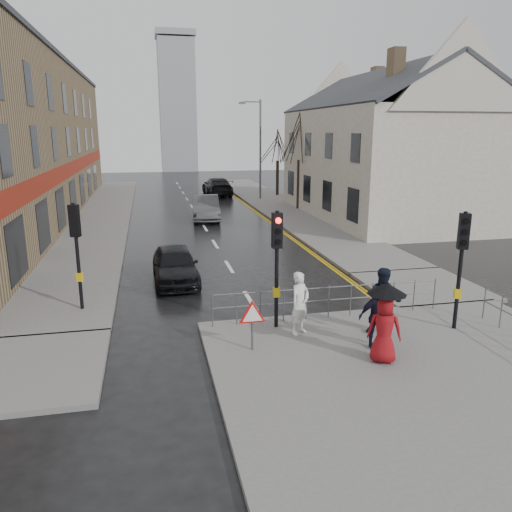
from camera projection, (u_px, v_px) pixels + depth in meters
name	position (u px, v px, depth m)	size (l,w,h in m)	color
ground	(271.00, 334.00, 14.32)	(120.00, 120.00, 0.00)	black
near_pavement	(432.00, 379.00, 11.60)	(10.00, 9.00, 0.14)	#605E5B
left_pavement	(101.00, 214.00, 34.76)	(4.00, 44.00, 0.14)	#605E5B
right_pavement	(275.00, 204.00, 39.33)	(4.00, 40.00, 0.14)	#605E5B
pavement_bridge_right	(422.00, 286.00, 18.48)	(4.00, 4.20, 0.14)	#605E5B
pavement_stub_left	(20.00, 370.00, 12.02)	(4.00, 4.20, 0.14)	#605E5B
building_left_terrace	(4.00, 142.00, 31.48)	(8.00, 42.00, 10.00)	#866D4D
building_right_cream	(383.00, 145.00, 32.68)	(9.00, 16.40, 10.10)	beige
church_tower	(177.00, 107.00, 71.19)	(5.00, 5.00, 18.00)	gray
traffic_signal_near_left	(277.00, 249.00, 13.95)	(0.28, 0.27, 3.40)	black
traffic_signal_near_right	(462.00, 250.00, 13.84)	(0.34, 0.33, 3.40)	black
traffic_signal_far_left	(76.00, 238.00, 15.43)	(0.34, 0.33, 3.40)	black
guard_railing_front	(329.00, 295.00, 15.08)	(7.14, 0.04, 1.00)	#595B5E
warning_sign	(252.00, 317.00, 12.76)	(0.80, 0.07, 1.35)	#595B5E
street_lamp	(258.00, 143.00, 40.90)	(1.83, 0.25, 8.00)	#595B5E
tree_near	(299.00, 139.00, 35.46)	(2.40, 2.40, 6.58)	black
tree_far	(278.00, 146.00, 43.32)	(2.40, 2.40, 5.64)	black
pedestrian_a	(300.00, 303.00, 13.83)	(0.65, 0.43, 1.78)	white
pedestrian_b	(384.00, 302.00, 13.78)	(0.92, 0.72, 1.90)	black
pedestrian_with_umbrella	(385.00, 319.00, 12.05)	(0.98, 0.96, 2.03)	maroon
pedestrian_d	(377.00, 317.00, 12.95)	(0.98, 0.41, 1.68)	black
car_parked	(175.00, 265.00, 19.08)	(1.65, 4.10, 1.40)	black
car_mid	(206.00, 208.00, 32.56)	(1.67, 4.78, 1.57)	#414445
car_far	(217.00, 186.00, 45.02)	(2.23, 5.49, 1.59)	black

